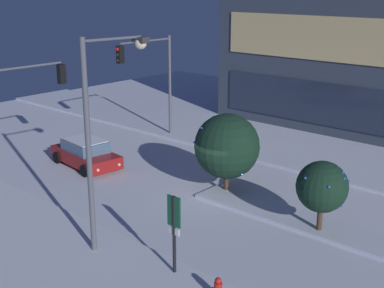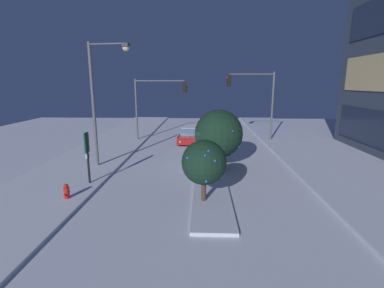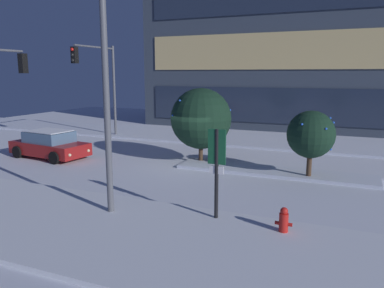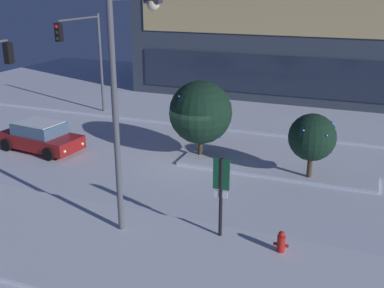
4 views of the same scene
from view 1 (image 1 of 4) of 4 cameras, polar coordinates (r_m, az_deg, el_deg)
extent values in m
plane|color=silver|center=(25.20, 1.82, -5.56)|extent=(52.00, 52.00, 0.00)
cube|color=silver|center=(20.17, -13.53, -11.88)|extent=(52.00, 5.20, 0.14)
cube|color=silver|center=(31.54, 11.37, -1.08)|extent=(52.00, 5.20, 0.14)
cube|color=silver|center=(23.27, 10.28, -7.62)|extent=(9.00, 1.80, 0.14)
cube|color=#232D42|center=(34.47, 17.67, 3.43)|extent=(20.42, 0.10, 2.76)
cube|color=#E5C67F|center=(33.81, 18.30, 10.25)|extent=(20.42, 0.10, 2.76)
cube|color=maroon|center=(29.60, -11.21, -1.32)|extent=(4.60, 2.40, 0.66)
cube|color=slate|center=(29.42, -11.27, -0.20)|extent=(2.57, 1.97, 0.60)
cube|color=white|center=(29.32, -11.31, 0.43)|extent=(2.38, 1.83, 0.04)
sphere|color=#F9E5B2|center=(28.13, -7.76, -2.19)|extent=(0.16, 0.16, 0.16)
sphere|color=#F9E5B2|center=(27.49, -9.97, -2.76)|extent=(0.16, 0.16, 0.16)
cylinder|color=black|center=(28.95, -8.11, -2.00)|extent=(0.68, 0.30, 0.66)
cylinder|color=black|center=(28.02, -11.31, -2.81)|extent=(0.68, 0.30, 0.66)
cylinder|color=black|center=(31.31, -11.08, -0.69)|extent=(0.68, 0.30, 0.66)
cylinder|color=black|center=(30.45, -14.11, -1.40)|extent=(0.68, 0.30, 0.66)
cylinder|color=#565960|center=(34.38, -2.37, 6.14)|extent=(0.18, 0.18, 6.43)
cylinder|color=#565960|center=(32.53, -4.95, 10.85)|extent=(0.12, 4.05, 0.12)
cube|color=black|center=(31.24, -7.65, 9.41)|extent=(0.32, 0.36, 1.00)
sphere|color=red|center=(31.08, -7.94, 9.95)|extent=(0.20, 0.20, 0.20)
sphere|color=black|center=(31.12, -7.91, 9.37)|extent=(0.20, 0.20, 0.20)
sphere|color=black|center=(31.16, -7.89, 8.79)|extent=(0.20, 0.20, 0.20)
cylinder|color=#565960|center=(27.43, -17.73, 7.74)|extent=(0.12, 4.58, 0.12)
cube|color=black|center=(28.75, -13.71, 7.24)|extent=(0.32, 0.36, 1.00)
sphere|color=red|center=(28.81, -13.44, 7.92)|extent=(0.20, 0.20, 0.20)
sphere|color=black|center=(28.86, -13.40, 7.29)|extent=(0.20, 0.20, 0.20)
sphere|color=black|center=(28.91, -13.36, 6.67)|extent=(0.20, 0.20, 0.20)
cylinder|color=#565960|center=(19.05, -10.93, -0.76)|extent=(0.20, 0.20, 7.89)
cylinder|color=#565960|center=(18.89, -8.45, 11.00)|extent=(0.41, 2.35, 0.10)
cube|color=#333338|center=(19.56, -5.48, 11.00)|extent=(0.56, 0.36, 0.20)
sphere|color=#F9E5B2|center=(19.57, -5.47, 10.62)|extent=(0.44, 0.44, 0.44)
sphere|color=red|center=(17.14, 2.80, -14.31)|extent=(0.22, 0.22, 0.22)
cylinder|color=black|center=(18.16, -1.90, -9.83)|extent=(0.12, 0.12, 2.91)
cube|color=#144C2D|center=(17.77, -1.93, -7.18)|extent=(0.55, 0.07, 1.07)
cube|color=white|center=(18.07, -1.91, -9.25)|extent=(0.44, 0.06, 0.24)
cylinder|color=#473323|center=(22.07, 13.41, -7.86)|extent=(0.22, 0.22, 1.10)
sphere|color=black|center=(21.53, 13.66, -4.43)|extent=(2.04, 2.04, 2.04)
sphere|color=blue|center=(21.50, 15.62, -6.36)|extent=(0.10, 0.10, 0.10)
sphere|color=blue|center=(20.53, 14.36, -4.43)|extent=(0.10, 0.10, 0.10)
sphere|color=blue|center=(21.44, 16.34, -3.81)|extent=(0.10, 0.10, 0.10)
sphere|color=blue|center=(22.46, 12.49, -4.58)|extent=(0.10, 0.10, 0.10)
sphere|color=blue|center=(20.78, 11.95, -3.56)|extent=(0.10, 0.10, 0.10)
sphere|color=blue|center=(21.14, 15.75, -2.94)|extent=(0.10, 0.10, 0.10)
sphere|color=blue|center=(21.02, 15.91, -3.55)|extent=(0.10, 0.10, 0.10)
cylinder|color=#473323|center=(25.53, 3.66, -4.09)|extent=(0.22, 0.22, 0.99)
sphere|color=black|center=(24.94, 3.74, -0.23)|extent=(3.07, 3.07, 3.07)
sphere|color=blue|center=(24.67, 0.24, 0.17)|extent=(0.10, 0.10, 0.10)
sphere|color=blue|center=(25.74, 6.51, -1.38)|extent=(0.10, 0.10, 0.10)
sphere|color=blue|center=(24.35, 1.03, 1.70)|extent=(0.10, 0.10, 0.10)
sphere|color=blue|center=(24.43, 5.37, -3.21)|extent=(0.10, 0.10, 0.10)
sphere|color=blue|center=(24.69, 7.19, 0.48)|extent=(0.10, 0.10, 0.10)
sphere|color=blue|center=(26.21, 1.78, -0.53)|extent=(0.10, 0.10, 0.10)
sphere|color=blue|center=(26.36, 5.08, -0.65)|extent=(0.10, 0.10, 0.10)
sphere|color=blue|center=(25.82, 4.94, -2.85)|extent=(0.10, 0.10, 0.10)
camera|label=2|loc=(18.58, 49.31, -2.05)|focal=26.17mm
camera|label=3|loc=(9.16, -34.12, -20.11)|focal=35.54mm
camera|label=4|loc=(7.36, -57.96, -2.60)|focal=43.36mm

